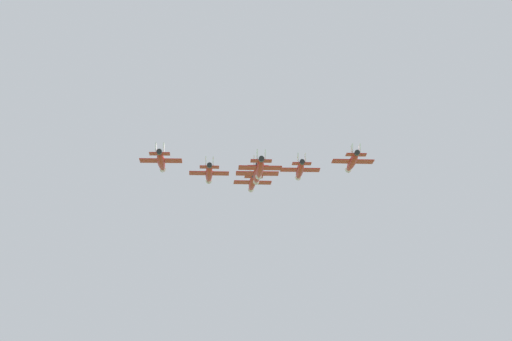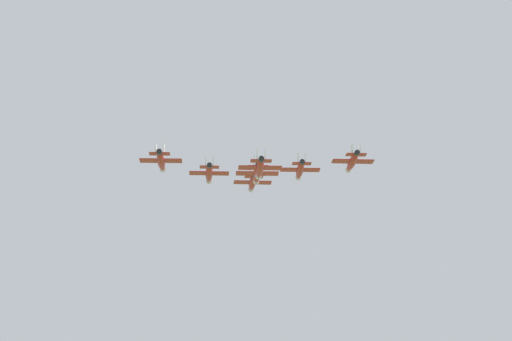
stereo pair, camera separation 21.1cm
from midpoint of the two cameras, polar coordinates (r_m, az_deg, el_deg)
name	(u,v)px [view 2 (the right image)]	position (r m, az deg, el deg)	size (l,w,h in m)	color
jet_lead	(252,183)	(300.43, -0.18, -0.66)	(11.16, 16.96, 3.73)	red
jet_left_wingman	(209,173)	(285.79, -2.52, -0.16)	(11.18, 16.98, 3.74)	red
jet_right_wingman	(300,170)	(287.19, 2.40, 0.03)	(11.12, 16.79, 3.73)	red
jet_left_outer	(161,161)	(271.88, -5.12, 0.52)	(11.29, 17.03, 3.79)	red
jet_right_outer	(352,162)	(274.21, 5.23, 0.48)	(11.23, 17.07, 3.75)	red
jet_slot_rear	(257,174)	(270.99, 0.08, -0.17)	(11.37, 17.16, 3.81)	red
jet_trailing	(260,168)	(256.30, 0.23, 0.13)	(10.95, 16.56, 3.66)	red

